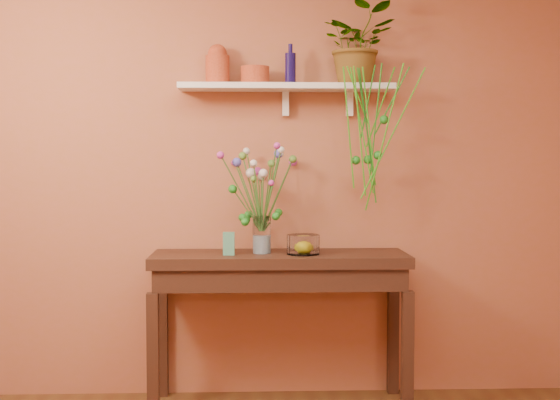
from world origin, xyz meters
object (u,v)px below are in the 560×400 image
object	(u,v)px
terracotta_jug	(217,65)
bouquet	(260,179)
sideboard	(280,276)
blue_bottle	(290,68)
glass_vase	(262,237)
glass_bowl	(303,245)
spider_plant	(358,45)

from	to	relation	value
terracotta_jug	bouquet	world-z (taller)	terracotta_jug
sideboard	blue_bottle	distance (m)	1.26
terracotta_jug	glass_vase	bearing A→B (deg)	-30.02
glass_bowl	blue_bottle	bearing A→B (deg)	110.19
terracotta_jug	blue_bottle	xyz separation A→B (m)	(0.44, -0.03, -0.02)
spider_plant	blue_bottle	bearing A→B (deg)	-178.19
glass_vase	glass_bowl	size ratio (longest dim) A/B	1.17
spider_plant	glass_bowl	distance (m)	1.27
sideboard	glass_vase	xyz separation A→B (m)	(-0.11, 0.01, 0.23)
bouquet	glass_bowl	xyz separation A→B (m)	(0.25, -0.08, -0.39)
terracotta_jug	blue_bottle	bearing A→B (deg)	-4.48
spider_plant	bouquet	size ratio (longest dim) A/B	0.91
sideboard	glass_bowl	world-z (taller)	glass_bowl
blue_bottle	glass_bowl	xyz separation A→B (m)	(0.07, -0.18, -1.06)
sideboard	terracotta_jug	distance (m)	1.33
bouquet	sideboard	bearing A→B (deg)	-13.79
terracotta_jug	bouquet	bearing A→B (deg)	-27.70
terracotta_jug	spider_plant	distance (m)	0.86
terracotta_jug	blue_bottle	size ratio (longest dim) A/B	1.01
blue_bottle	glass_vase	world-z (taller)	blue_bottle
sideboard	spider_plant	world-z (taller)	spider_plant
glass_vase	glass_bowl	distance (m)	0.25
blue_bottle	glass_vase	distance (m)	1.04
terracotta_jug	bouquet	size ratio (longest dim) A/B	0.46
blue_bottle	spider_plant	distance (m)	0.44
terracotta_jug	glass_bowl	xyz separation A→B (m)	(0.51, -0.22, -1.08)
sideboard	bouquet	size ratio (longest dim) A/B	2.89
blue_bottle	terracotta_jug	bearing A→B (deg)	175.52
blue_bottle	spider_plant	bearing A→B (deg)	1.81
sideboard	glass_bowl	bearing A→B (deg)	-21.10
spider_plant	glass_bowl	size ratio (longest dim) A/B	2.47
terracotta_jug	sideboard	bearing A→B (deg)	-23.59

